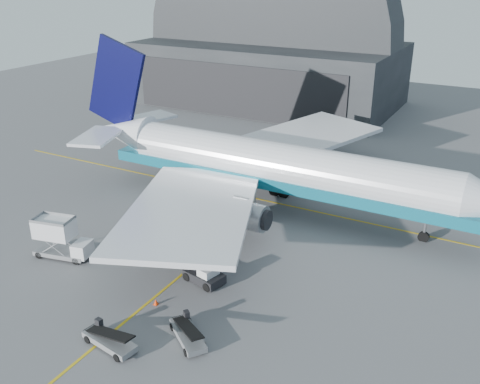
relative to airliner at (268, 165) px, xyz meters
The scene contains 9 objects.
ground 19.34m from the airliner, 90.63° to the right, with size 200.00×200.00×0.00m, color #565659.
taxi_lines 7.89m from the airliner, 91.96° to the right, with size 80.00×42.12×0.02m.
hangar 51.54m from the airliner, 115.62° to the left, with size 50.00×28.30×28.00m.
airliner is the anchor object (origin of this frame).
catering_truck 23.81m from the airliner, 121.40° to the right, with size 5.96×3.23×3.88m.
pushback_tug 18.02m from the airliner, 82.41° to the right, with size 4.02×2.86×1.69m.
belt_loader_a 28.53m from the airliner, 88.50° to the right, with size 4.98×2.30×1.86m.
belt_loader_b 25.72m from the airliner, 77.60° to the right, with size 4.48×3.87×1.81m.
traffic_cone 22.76m from the airliner, 88.63° to the right, with size 0.37×0.37×0.53m.
Camera 1 is at (24.91, -33.04, 26.29)m, focal length 40.00 mm.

